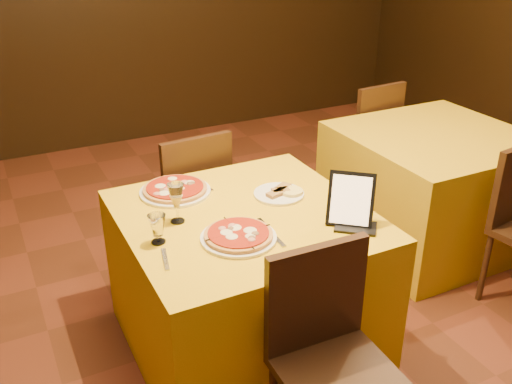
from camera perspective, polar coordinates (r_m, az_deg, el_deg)
name	(u,v)px	position (r m, az deg, el deg)	size (l,w,h in m)	color
floor	(315,368)	(2.93, 5.89, -17.13)	(6.00, 7.00, 0.01)	#5E2D19
main_table	(245,281)	(2.83, -1.10, -8.92)	(1.10, 1.10, 0.75)	#E2B20E
side_table	(431,188)	(3.93, 17.12, 0.43)	(1.10, 1.10, 0.75)	#C49B0C
chair_main_near	(339,376)	(2.24, 8.31, -17.71)	(0.41, 0.41, 0.91)	black
chair_main_far	(186,199)	(3.44, -7.06, -0.75)	(0.45, 0.45, 0.91)	black
chair_side_far	(360,138)	(4.45, 10.36, 5.33)	(0.40, 0.40, 0.91)	black
pizza_near	(238,236)	(2.42, -1.77, -4.43)	(0.33, 0.33, 0.03)	white
pizza_far	(175,190)	(2.85, -8.09, 0.19)	(0.35, 0.35, 0.03)	white
cutlet_dish	(279,193)	(2.80, 2.30, -0.09)	(0.25, 0.25, 0.03)	white
wine_glass	(176,203)	(2.54, -7.96, -1.08)	(0.07, 0.07, 0.19)	#FDE38F
water_glass	(157,229)	(2.41, -9.83, -3.67)	(0.07, 0.07, 0.13)	white
tablet	(351,199)	(2.53, 9.47, -0.73)	(0.20, 0.02, 0.24)	black
knife	(271,233)	(2.47, 1.55, -4.16)	(0.24, 0.02, 0.01)	silver
fork_near	(165,259)	(2.32, -9.06, -6.66)	(0.16, 0.02, 0.01)	#B4B4BB
fork_far	(204,186)	(2.91, -5.19, 0.63)	(0.15, 0.02, 0.01)	silver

